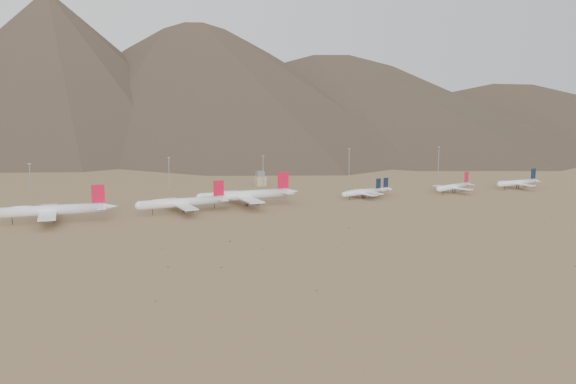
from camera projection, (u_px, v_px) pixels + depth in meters
name	position (u px, v px, depth m)	size (l,w,h in m)	color
ground	(283.00, 213.00, 399.88)	(3000.00, 3000.00, 0.00)	#9D7751
mountain_ridge	(98.00, 54.00, 1197.01)	(4400.00, 1000.00, 300.00)	brown
widebody_west	(51.00, 210.00, 368.38)	(70.06, 54.03, 20.81)	white
widebody_centre	(182.00, 202.00, 399.64)	(63.77, 49.01, 18.93)	white
widebody_east	(245.00, 195.00, 423.49)	(72.21, 55.21, 21.44)	white
narrowbody_a	(363.00, 192.00, 456.90)	(39.65, 29.05, 13.23)	white
narrowbody_b	(371.00, 191.00, 464.34)	(39.05, 28.34, 12.93)	white
narrowbody_c	(454.00, 187.00, 482.29)	(43.11, 32.13, 14.78)	white
narrowbody_d	(518.00, 183.00, 503.89)	(45.92, 33.13, 15.16)	white
control_tower	(260.00, 179.00, 519.94)	(8.00, 8.00, 12.00)	tan
mast_far_west	(30.00, 180.00, 449.59)	(2.00, 0.60, 25.70)	gray
mast_west	(169.00, 172.00, 494.32)	(2.00, 0.60, 25.70)	gray
mast_centre	(263.00, 170.00, 510.84)	(2.00, 0.60, 25.70)	gray
mast_east	(349.00, 161.00, 581.07)	(2.00, 0.60, 25.70)	gray
mast_far_east	(439.00, 159.00, 601.63)	(2.00, 0.60, 25.70)	gray
desert_scrub	(365.00, 245.00, 311.72)	(432.58, 168.84, 0.82)	olive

